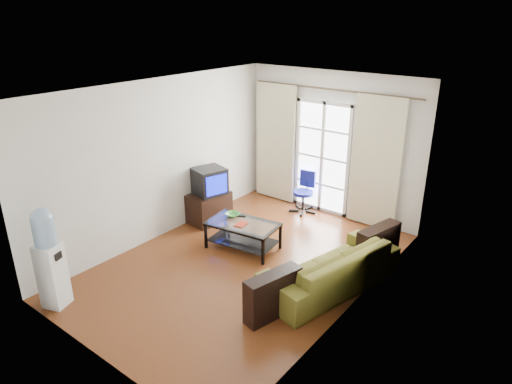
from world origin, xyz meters
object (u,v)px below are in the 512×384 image
at_px(task_chair, 304,200).
at_px(crt_tv, 209,181).
at_px(sofa, 331,267).
at_px(tv_stand, 209,207).
at_px(water_cooler, 49,256).
at_px(coffee_table, 243,232).

bearing_deg(task_chair, crt_tv, -135.64).
distance_m(sofa, tv_stand, 2.91).
height_order(crt_tv, water_cooler, water_cooler).
bearing_deg(crt_tv, sofa, 4.80).
distance_m(coffee_table, tv_stand, 1.25).
bearing_deg(water_cooler, coffee_table, 49.50).
relative_size(coffee_table, water_cooler, 0.86).
distance_m(coffee_table, task_chair, 1.89).
relative_size(coffee_table, crt_tv, 1.91).
distance_m(task_chair, water_cooler, 4.76).
xyz_separation_m(coffee_table, tv_stand, (-1.17, 0.44, -0.02)).
relative_size(tv_stand, water_cooler, 0.53).
height_order(tv_stand, task_chair, task_chair).
bearing_deg(crt_tv, task_chair, 67.08).
xyz_separation_m(sofa, water_cooler, (-2.68, -2.63, 0.43)).
height_order(sofa, crt_tv, crt_tv).
bearing_deg(tv_stand, coffee_table, -14.48).
xyz_separation_m(coffee_table, water_cooler, (-0.99, -2.73, 0.44)).
distance_m(tv_stand, crt_tv, 0.52).
relative_size(tv_stand, crt_tv, 1.18).
bearing_deg(sofa, tv_stand, -87.09).
distance_m(coffee_table, crt_tv, 1.36).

